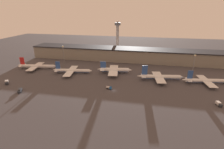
# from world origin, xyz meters

# --- Properties ---
(ground) EXTENTS (600.00, 600.00, 0.00)m
(ground) POSITION_xyz_m (0.00, 0.00, 0.00)
(ground) COLOR #423F44
(terminal_building) EXTENTS (255.11, 27.11, 16.33)m
(terminal_building) POSITION_xyz_m (0.00, 92.46, 8.21)
(terminal_building) COLOR gray
(terminal_building) RESTS_ON ground
(airplane_0) EXTENTS (46.25, 31.86, 13.18)m
(airplane_0) POSITION_xyz_m (-96.32, 37.70, 3.16)
(airplane_0) COLOR silver
(airplane_0) RESTS_ON ground
(airplane_1) EXTENTS (42.97, 34.54, 12.76)m
(airplane_1) POSITION_xyz_m (-51.00, 31.84, 3.06)
(airplane_1) COLOR white
(airplane_1) RESTS_ON ground
(airplane_2) EXTENTS (37.53, 34.96, 12.67)m
(airplane_2) POSITION_xyz_m (-7.34, 41.08, 3.73)
(airplane_2) COLOR white
(airplane_2) RESTS_ON ground
(airplane_3) EXTENTS (44.23, 31.13, 14.42)m
(airplane_3) POSITION_xyz_m (38.78, 31.25, 3.40)
(airplane_3) COLOR white
(airplane_3) RESTS_ON ground
(airplane_4) EXTENTS (47.47, 30.17, 12.37)m
(airplane_4) POSITION_xyz_m (80.99, 31.30, 2.98)
(airplane_4) COLOR white
(airplane_4) RESTS_ON ground
(service_vehicle_0) EXTENTS (5.74, 7.84, 2.87)m
(service_vehicle_0) POSITION_xyz_m (-75.06, -17.78, 1.36)
(service_vehicle_0) COLOR #282D38
(service_vehicle_0) RESTS_ON ground
(service_vehicle_1) EXTENTS (3.58, 5.72, 2.78)m
(service_vehicle_1) POSITION_xyz_m (77.14, -8.82, 1.58)
(service_vehicle_1) COLOR #282D38
(service_vehicle_1) RESTS_ON ground
(service_vehicle_2) EXTENTS (5.33, 5.76, 3.30)m
(service_vehicle_2) POSITION_xyz_m (-97.44, -6.32, 1.83)
(service_vehicle_2) COLOR #282D38
(service_vehicle_2) RESTS_ON ground
(service_vehicle_3) EXTENTS (4.87, 3.32, 2.61)m
(service_vehicle_3) POSITION_xyz_m (-4.47, 1.90, 1.52)
(service_vehicle_3) COLOR #195199
(service_vehicle_3) RESTS_ON ground
(lamp_post_0) EXTENTS (1.80, 1.80, 23.06)m
(lamp_post_0) POSITION_xyz_m (-72.75, 58.80, 14.83)
(lamp_post_0) COLOR slate
(lamp_post_0) RESTS_ON ground
(lamp_post_1) EXTENTS (1.80, 1.80, 20.10)m
(lamp_post_1) POSITION_xyz_m (73.72, 58.80, 13.16)
(lamp_post_1) COLOR slate
(lamp_post_1) RESTS_ON ground
(control_tower) EXTENTS (9.00, 9.00, 46.92)m
(control_tower) POSITION_xyz_m (-22.26, 143.42, 27.10)
(control_tower) COLOR #99999E
(control_tower) RESTS_ON ground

